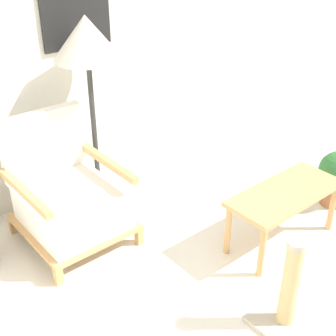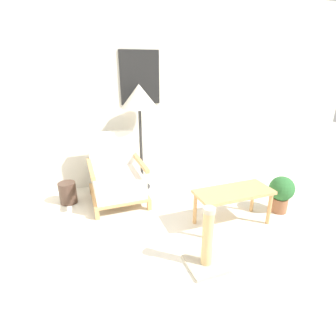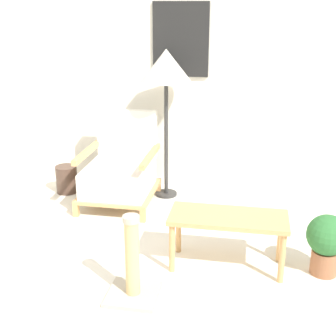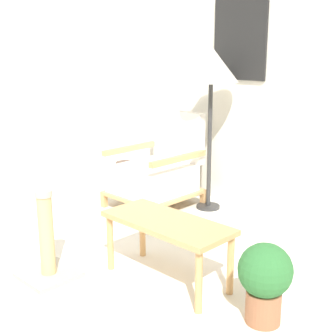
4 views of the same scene
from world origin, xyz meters
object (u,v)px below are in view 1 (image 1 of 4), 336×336
Objects in this scene: coffee_table at (285,198)px; scratching_post at (288,298)px; armchair at (68,198)px; floor_lamp at (87,43)px.

coffee_table is 1.44× the size of scratching_post.
armchair reaches higher than coffee_table.
floor_lamp is (0.41, 0.27, 0.97)m from armchair.
armchair is 0.59× the size of floor_lamp.
coffee_table is (0.71, -1.29, -0.93)m from floor_lamp.
floor_lamp is 1.74m from coffee_table.
floor_lamp reaches higher than scratching_post.
coffee_table is at bearing 40.54° from scratching_post.
floor_lamp reaches higher than armchair.
scratching_post is (-0.60, -0.51, -0.16)m from coffee_table.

